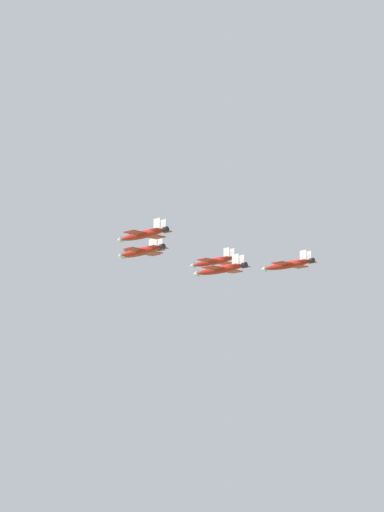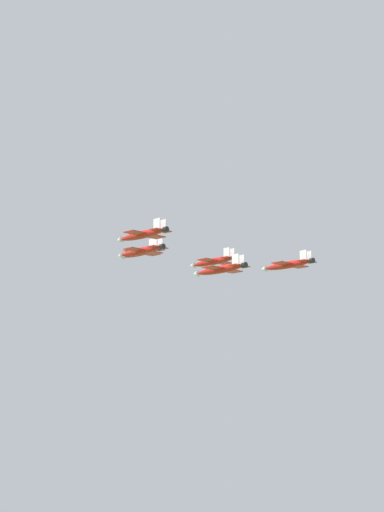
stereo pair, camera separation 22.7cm
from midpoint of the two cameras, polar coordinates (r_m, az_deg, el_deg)
name	(u,v)px [view 2 (the right image)]	position (r m, az deg, el deg)	size (l,w,h in m)	color
jet_lead	(140,252)	(269.28, -2.81, 0.21)	(12.88, 13.67, 3.49)	red
jet_left_wingman	(141,251)	(250.12, -2.75, 0.29)	(13.14, 13.58, 3.51)	red
jet_right_wingman	(213,261)	(266.66, 1.19, -0.29)	(13.13, 13.65, 3.52)	red
jet_left_outer	(143,234)	(231.64, -2.68, 1.19)	(13.21, 13.36, 3.49)	red
jet_right_outer	(288,265)	(265.67, 5.25, -0.46)	(13.87, 14.28, 3.70)	red
jet_slot_rear	(220,269)	(247.17, 1.56, -0.72)	(13.85, 14.20, 3.68)	red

